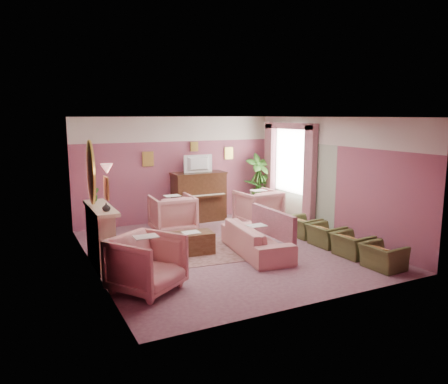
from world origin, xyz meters
name	(u,v)px	position (x,y,z in m)	size (l,w,h in m)	color
floor	(227,250)	(0.00, 0.00, 0.00)	(5.50, 6.00, 0.01)	#855C68
ceiling	(227,117)	(0.00, 0.00, 2.80)	(5.50, 6.00, 0.01)	white
wall_back	(177,169)	(0.00, 3.00, 1.40)	(5.50, 0.02, 2.80)	#794562
wall_front	(318,214)	(0.00, -3.00, 1.40)	(5.50, 0.02, 2.80)	#794562
wall_left	(91,196)	(-2.75, 0.00, 1.40)	(0.02, 6.00, 2.80)	#794562
wall_right	(331,177)	(2.75, 0.00, 1.40)	(0.02, 6.00, 2.80)	#794562
picture_rail_band	(176,129)	(0.00, 2.99, 2.47)	(5.50, 0.01, 0.65)	beige
stripe_panel	(297,183)	(2.73, 1.30, 1.07)	(0.01, 3.00, 2.15)	#9CAB90
fireplace_surround	(100,237)	(-2.59, 0.20, 0.55)	(0.30, 1.40, 1.10)	beige
fireplace_inset	(106,244)	(-2.49, 0.20, 0.40)	(0.18, 0.72, 0.68)	black
fire_ember	(109,253)	(-2.45, 0.20, 0.22)	(0.06, 0.54, 0.10)	#FF5A0F
mantel_shelf	(101,208)	(-2.56, 0.20, 1.12)	(0.40, 1.55, 0.07)	beige
hearth	(112,263)	(-2.39, 0.20, 0.01)	(0.55, 1.50, 0.02)	beige
mirror_frame	(91,173)	(-2.70, 0.20, 1.80)	(0.04, 0.72, 1.20)	gold
mirror_glass	(92,172)	(-2.67, 0.20, 1.80)	(0.01, 0.60, 1.06)	silver
sconce_shade	(107,169)	(-2.62, -0.85, 1.98)	(0.20, 0.20, 0.16)	#FFA797
piano	(199,197)	(0.50, 2.68, 0.65)	(1.40, 0.60, 1.30)	#3D2314
piano_keyshelf	(204,197)	(0.50, 2.33, 0.72)	(1.30, 0.12, 0.06)	#3D2314
piano_keys	(204,195)	(0.50, 2.33, 0.76)	(1.20, 0.08, 0.02)	beige
piano_top	(199,173)	(0.50, 2.68, 1.31)	(1.45, 0.65, 0.04)	#3D2314
television	(199,162)	(0.50, 2.63, 1.60)	(0.80, 0.12, 0.48)	black
print_back_left	(148,159)	(-0.80, 2.96, 1.72)	(0.30, 0.03, 0.38)	gold
print_back_right	(229,153)	(1.55, 2.96, 1.78)	(0.26, 0.03, 0.34)	gold
print_back_mid	(194,147)	(0.50, 2.96, 2.00)	(0.22, 0.03, 0.26)	gold
print_left_wall	(106,188)	(-2.71, -1.20, 1.72)	(0.03, 0.28, 0.36)	gold
window_blind	(291,159)	(2.70, 1.55, 1.70)	(0.03, 1.40, 1.80)	silver
curtain_left	(310,178)	(2.62, 0.63, 1.30)	(0.16, 0.34, 2.60)	#8D5560
curtain_right	(270,170)	(2.62, 2.47, 1.30)	(0.16, 0.34, 2.60)	#8D5560
pelmet	(290,126)	(2.62, 1.55, 2.56)	(0.16, 2.20, 0.16)	#8D5560
mantel_plant	(95,194)	(-2.55, 0.75, 1.29)	(0.16, 0.16, 0.28)	#2A5C1A
mantel_vase	(106,207)	(-2.55, -0.30, 1.23)	(0.16, 0.16, 0.16)	beige
area_rug	(195,252)	(-0.68, 0.14, 0.01)	(2.50, 1.80, 0.01)	#865B56
coffee_table	(189,243)	(-0.83, 0.10, 0.23)	(1.00, 0.50, 0.45)	#4D301B
table_paper	(191,232)	(-0.78, 0.10, 0.46)	(0.35, 0.28, 0.01)	silver
sofa	(256,234)	(0.44, -0.49, 0.42)	(0.69, 2.08, 0.84)	tan
sofa_throw	(273,223)	(0.84, -0.49, 0.60)	(0.11, 1.58, 0.58)	#8D5560
floral_armchair_left	(172,212)	(-0.56, 1.84, 0.52)	(0.99, 0.99, 1.03)	tan
floral_armchair_right	(258,206)	(1.70, 1.55, 0.52)	(0.99, 0.99, 1.03)	tan
floral_armchair_front	(147,261)	(-2.16, -1.39, 0.52)	(0.99, 0.99, 1.03)	tan
olive_chair_a	(383,253)	(2.08, -2.34, 0.31)	(0.51, 0.73, 0.63)	#4E562B
olive_chair_b	(352,241)	(2.08, -1.52, 0.31)	(0.51, 0.73, 0.63)	#4E562B
olive_chair_c	(326,232)	(2.08, -0.70, 0.31)	(0.51, 0.73, 0.63)	#4E562B
olive_chair_d	(303,224)	(2.08, 0.12, 0.31)	(0.51, 0.73, 0.63)	#4E562B
side_table	(259,202)	(2.37, 2.64, 0.35)	(0.52, 0.52, 0.70)	silver
side_plant_big	(259,185)	(2.37, 2.64, 0.87)	(0.30, 0.30, 0.34)	#2A5C1A
side_plant_small	(264,186)	(2.49, 2.54, 0.84)	(0.16, 0.16, 0.28)	#2A5C1A
palm_pot	(258,209)	(2.29, 2.54, 0.17)	(0.34, 0.34, 0.34)	#A55D52
palm_plant	(259,179)	(2.29, 2.54, 1.06)	(0.76, 0.76, 1.44)	#2A5C1A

